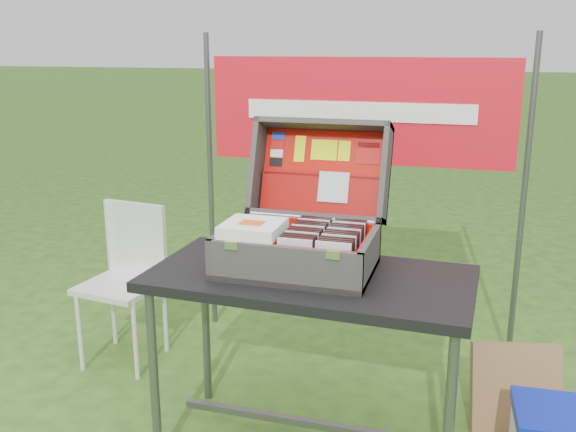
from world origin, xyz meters
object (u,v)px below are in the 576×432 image
(table, at_px, (309,364))
(suitcase, at_px, (301,201))
(cardboard_box, at_px, (515,389))
(chair, at_px, (121,288))

(table, xyz_separation_m, suitcase, (-0.06, 0.08, 0.66))
(table, bearing_deg, cardboard_box, 27.25)
(table, relative_size, chair, 1.51)
(cardboard_box, bearing_deg, table, -167.26)
(table, distance_m, suitcase, 0.66)
(table, relative_size, cardboard_box, 3.14)
(table, relative_size, suitcase, 2.10)
(chair, xyz_separation_m, cardboard_box, (1.96, -0.09, -0.22))
(chair, distance_m, cardboard_box, 1.97)
(table, xyz_separation_m, chair, (-1.14, 0.48, 0.02))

